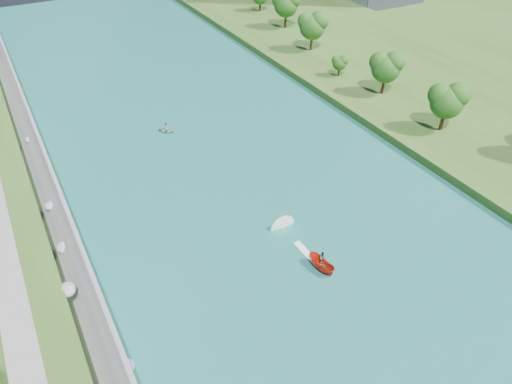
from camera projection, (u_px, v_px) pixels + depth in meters
ground at (338, 291)px, 57.10m from camera, size 260.00×260.00×0.00m
river_water at (255, 199)px, 71.27m from camera, size 55.00×240.00×0.10m
berm_east at (495, 118)px, 90.05m from camera, size 44.00×240.00×1.50m
riprap_bank at (68, 253)px, 59.68m from camera, size 4.63×236.00×4.27m
riverside_path at (3, 257)px, 56.62m from camera, size 3.00×200.00×0.10m
trees_east at (383, 61)px, 97.16m from camera, size 16.08×142.44×10.91m
motorboat at (314, 256)px, 60.69m from camera, size 3.60×18.91×2.00m
raft at (167, 130)px, 86.93m from camera, size 3.42×3.61×1.69m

